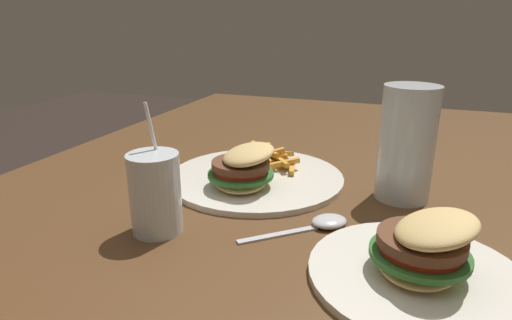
% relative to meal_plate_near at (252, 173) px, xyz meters
% --- Properties ---
extents(dining_table, '(1.63, 1.08, 0.71)m').
position_rel_meal_plate_near_xyz_m(dining_table, '(0.00, 0.08, -0.10)').
color(dining_table, brown).
rests_on(dining_table, ground_plane).
extents(meal_plate_near, '(0.32, 0.32, 0.09)m').
position_rel_meal_plate_near_xyz_m(meal_plate_near, '(0.00, 0.00, 0.00)').
color(meal_plate_near, silver).
rests_on(meal_plate_near, dining_table).
extents(beer_glass, '(0.09, 0.09, 0.19)m').
position_rel_meal_plate_near_xyz_m(beer_glass, '(-0.03, 0.25, 0.07)').
color(beer_glass, silver).
rests_on(beer_glass, dining_table).
extents(juice_glass, '(0.07, 0.07, 0.18)m').
position_rel_meal_plate_near_xyz_m(juice_glass, '(0.21, -0.06, 0.03)').
color(juice_glass, silver).
rests_on(juice_glass, dining_table).
extents(spoon, '(0.13, 0.14, 0.01)m').
position_rel_meal_plate_near_xyz_m(spoon, '(0.12, 0.15, -0.01)').
color(spoon, silver).
rests_on(spoon, dining_table).
extents(meal_plate_far, '(0.25, 0.25, 0.09)m').
position_rel_meal_plate_near_xyz_m(meal_plate_far, '(0.21, 0.28, 0.01)').
color(meal_plate_far, silver).
rests_on(meal_plate_far, dining_table).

